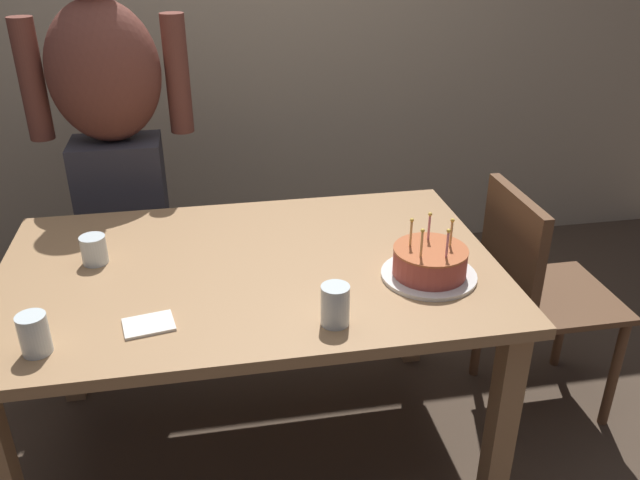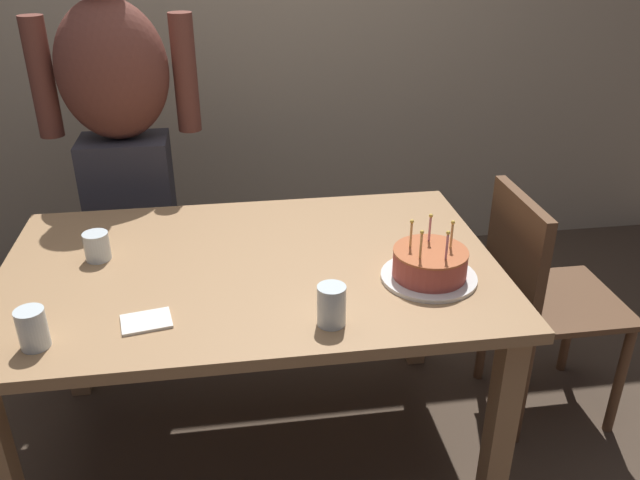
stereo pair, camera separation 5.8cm
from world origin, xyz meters
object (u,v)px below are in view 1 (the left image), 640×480
birthday_cake (430,264)px  napkin_stack (149,325)px  water_glass_near (94,250)px  dining_chair (532,285)px  person_man_bearded (116,152)px  water_glass_far (335,305)px  water_glass_side (34,334)px

birthday_cake → napkin_stack: birthday_cake is taller
water_glass_near → dining_chair: dining_chair is taller
napkin_stack → person_man_bearded: person_man_bearded is taller
water_glass_far → dining_chair: 0.95m
birthday_cake → dining_chair: size_ratio=0.32×
water_glass_far → water_glass_side: bearing=179.3°
water_glass_side → napkin_stack: water_glass_side is taller
person_man_bearded → dining_chair: bearing=155.0°
water_glass_near → water_glass_far: (0.65, -0.45, 0.01)m
birthday_cake → dining_chair: bearing=26.6°
water_glass_near → dining_chair: size_ratio=0.10×
birthday_cake → water_glass_far: 0.37m
water_glass_near → water_glass_far: water_glass_far is taller
napkin_stack → person_man_bearded: 1.05m
person_man_bearded → dining_chair: (1.44, -0.67, -0.36)m
water_glass_side → person_man_bearded: bearing=84.8°
water_glass_far → dining_chair: (0.80, 0.43, -0.28)m
water_glass_far → dining_chair: size_ratio=0.13×
birthday_cake → person_man_bearded: size_ratio=0.17×
birthday_cake → person_man_bearded: (-0.96, 0.92, 0.09)m
water_glass_side → dining_chair: 1.62m
birthday_cake → napkin_stack: 0.81m
birthday_cake → dining_chair: (0.48, 0.24, -0.27)m
birthday_cake → person_man_bearded: bearing=136.2°
water_glass_far → napkin_stack: size_ratio=0.87×
dining_chair → napkin_stack: bearing=105.5°
water_glass_near → dining_chair: bearing=-1.0°
water_glass_side → napkin_stack: bearing=14.1°
napkin_stack → dining_chair: size_ratio=0.15×
birthday_cake → person_man_bearded: person_man_bearded is taller
water_glass_near → water_glass_far: size_ratio=0.79×
water_glass_near → water_glass_far: bearing=-34.8°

